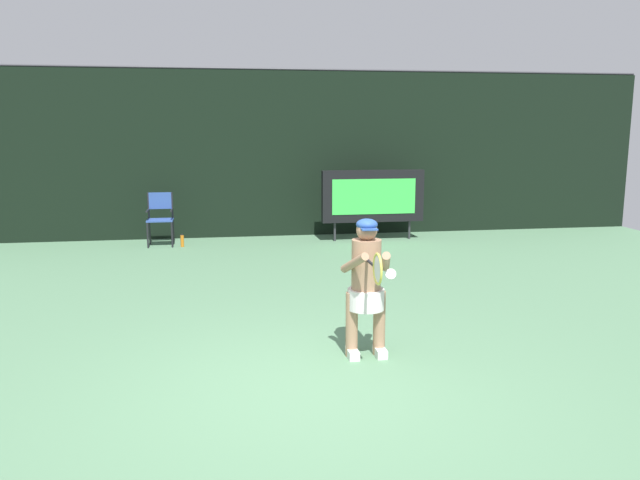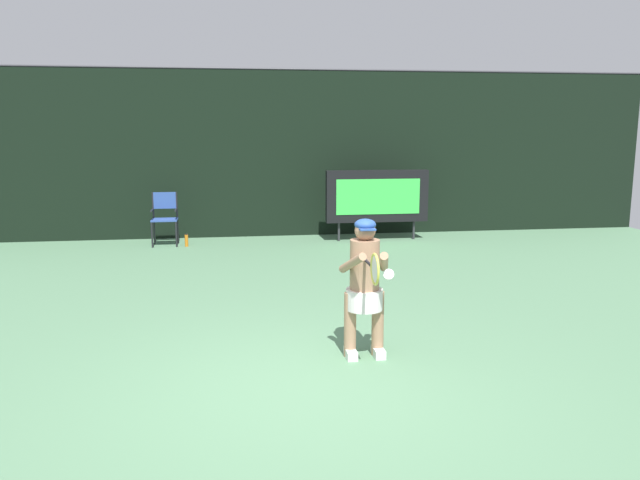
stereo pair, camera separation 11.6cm
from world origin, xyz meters
The scene contains 7 objects.
ground centered at (0.00, -0.19, -0.01)m, with size 18.00×22.00×0.03m.
backdrop_screen centered at (0.00, 8.50, 1.81)m, with size 18.00×0.12×3.66m.
scoreboard centered at (2.50, 7.59, 0.95)m, with size 2.20×0.21×1.50m.
umpire_chair centered at (-1.95, 7.67, 0.62)m, with size 0.52×0.44×1.08m.
water_bottle centered at (-1.51, 7.43, 0.12)m, with size 0.07×0.07×0.27m.
tennis_player centered at (0.74, 0.79, 0.81)m, with size 0.54×0.62×1.48m.
tennis_racket centered at (0.71, 0.23, 1.08)m, with size 0.03×0.60×0.31m.
Camera 1 is at (-0.77, -5.50, 2.42)m, focal length 35.53 mm.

